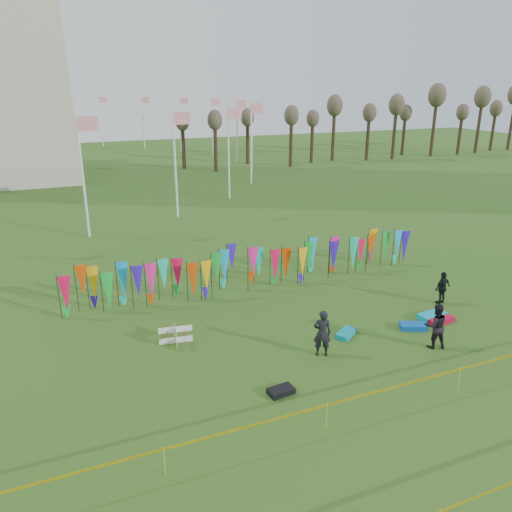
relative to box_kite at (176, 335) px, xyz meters
name	(u,v)px	position (x,y,z in m)	size (l,w,h in m)	color
ground	(345,374)	(4.97, -4.46, -0.37)	(160.00, 160.00, 0.00)	#2B4F16
banner_row	(256,262)	(5.24, 4.41, 0.83)	(18.64, 0.64, 2.08)	black
caution_tape_near	(382,392)	(4.74, -6.75, 0.41)	(26.00, 0.02, 0.90)	#FFDF05
caution_tape_far	(494,492)	(4.74, -11.03, 0.41)	(26.00, 0.02, 0.90)	#FFDF05
tree_line	(376,112)	(36.97, 39.54, 5.80)	(53.92, 1.92, 7.84)	#37261B
box_kite	(176,335)	(0.00, 0.00, 0.00)	(0.67, 0.67, 0.74)	red
person_left	(322,333)	(4.83, -2.97, 0.54)	(0.67, 0.49, 1.83)	black
person_mid	(436,326)	(9.14, -4.11, 0.53)	(0.88, 0.54, 1.80)	black
person_right	(443,288)	(12.29, -1.03, 0.41)	(0.91, 0.52, 1.56)	black
kite_bag_turquoise	(346,334)	(6.50, -2.05, -0.27)	(1.01, 0.51, 0.20)	#0B91A9
kite_bag_blue	(413,326)	(9.42, -2.61, -0.26)	(1.07, 0.56, 0.22)	#0B52B9
kite_bag_red	(440,320)	(10.89, -2.55, -0.26)	(1.18, 0.54, 0.22)	red
kite_bag_black	(281,391)	(2.37, -4.64, -0.27)	(0.85, 0.49, 0.20)	black
kite_bag_teal	(432,316)	(10.81, -2.13, -0.25)	(1.28, 0.61, 0.24)	#0DA6BA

